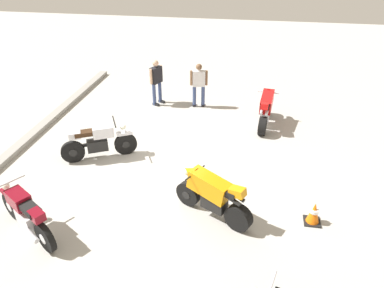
% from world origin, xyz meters
% --- Properties ---
extents(ground_plane, '(40.00, 40.00, 0.00)m').
position_xyz_m(ground_plane, '(0.00, 0.00, 0.00)').
color(ground_plane, '#ADAAA3').
extents(curb_edge, '(14.00, 0.30, 0.15)m').
position_xyz_m(curb_edge, '(0.00, 4.60, 0.07)').
color(curb_edge, gray).
rests_on(curb_edge, ground).
extents(motorcycle_red_sportbike, '(1.96, 0.70, 1.14)m').
position_xyz_m(motorcycle_red_sportbike, '(3.18, -2.55, 0.59)').
color(motorcycle_red_sportbike, black).
rests_on(motorcycle_red_sportbike, ground).
extents(motorcycle_orange_sportbike, '(1.09, 1.82, 1.14)m').
position_xyz_m(motorcycle_orange_sportbike, '(-1.54, -1.38, 0.59)').
color(motorcycle_orange_sportbike, black).
rests_on(motorcycle_orange_sportbike, ground).
extents(motorcycle_maroon_cruiser, '(1.21, 1.84, 1.09)m').
position_xyz_m(motorcycle_maroon_cruiser, '(-2.74, 2.35, 0.52)').
color(motorcycle_maroon_cruiser, black).
rests_on(motorcycle_maroon_cruiser, ground).
extents(motorcycle_silver_cruiser, '(1.07, 1.92, 1.09)m').
position_xyz_m(motorcycle_silver_cruiser, '(0.33, 2.03, 0.52)').
color(motorcycle_silver_cruiser, black).
rests_on(motorcycle_silver_cruiser, ground).
extents(person_in_white_shirt, '(0.38, 0.63, 1.61)m').
position_xyz_m(person_in_white_shirt, '(4.27, -0.17, 0.90)').
color(person_in_white_shirt, '#384772').
rests_on(person_in_white_shirt, ground).
extents(person_in_black_shirt, '(0.62, 0.46, 1.66)m').
position_xyz_m(person_in_black_shirt, '(4.26, 1.38, 0.94)').
color(person_in_black_shirt, '#384772').
rests_on(person_in_black_shirt, ground).
extents(traffic_cone, '(0.36, 0.36, 0.53)m').
position_xyz_m(traffic_cone, '(-1.39, -3.59, 0.26)').
color(traffic_cone, black).
rests_on(traffic_cone, ground).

